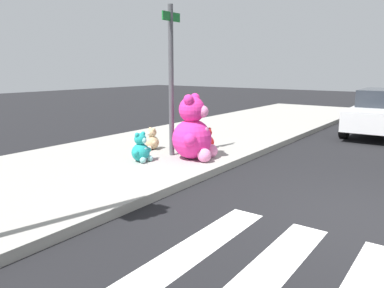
% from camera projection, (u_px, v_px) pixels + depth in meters
% --- Properties ---
extents(ground_plane, '(60.00, 60.00, 0.00)m').
position_uv_depth(ground_plane, '(379.00, 223.00, 5.04)').
color(ground_plane, black).
extents(sidewalk, '(28.00, 4.40, 0.15)m').
position_uv_depth(sidewalk, '(114.00, 162.00, 8.01)').
color(sidewalk, '#9E9B93').
rests_on(sidewalk, ground_plane).
extents(sign_pole, '(0.56, 0.11, 3.20)m').
position_uv_depth(sign_pole, '(171.00, 78.00, 7.98)').
color(sign_pole, '#4C4C51').
rests_on(sign_pole, sidewalk).
extents(plush_pink_large, '(1.04, 0.98, 1.38)m').
position_uv_depth(plush_pink_large, '(194.00, 133.00, 7.88)').
color(plush_pink_large, '#F22D93').
rests_on(plush_pink_large, sidewalk).
extents(plush_teal, '(0.48, 0.42, 0.62)m').
position_uv_depth(plush_teal, '(141.00, 150.00, 7.69)').
color(plush_teal, teal).
rests_on(plush_teal, sidewalk).
extents(plush_tan, '(0.37, 0.40, 0.52)m').
position_uv_depth(plush_tan, '(152.00, 141.00, 8.87)').
color(plush_tan, tan).
rests_on(plush_tan, sidewalk).
extents(plush_red, '(0.39, 0.35, 0.51)m').
position_uv_depth(plush_red, '(207.00, 140.00, 8.95)').
color(plush_red, red).
rests_on(plush_red, sidewalk).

